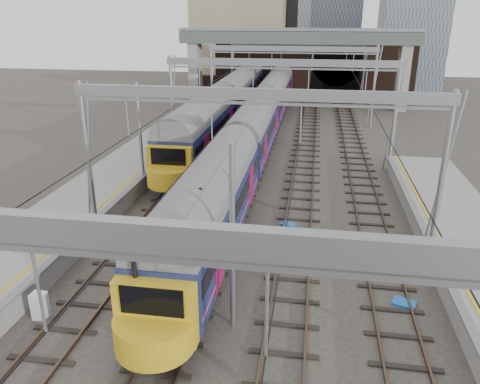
% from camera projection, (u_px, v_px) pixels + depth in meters
% --- Properties ---
extents(ground, '(160.00, 160.00, 0.00)m').
position_uv_depth(ground, '(223.00, 361.00, 15.67)').
color(ground, '#38332D').
rests_on(ground, ground).
extents(tracks, '(14.40, 80.00, 0.22)m').
position_uv_depth(tracks, '(269.00, 197.00, 29.49)').
color(tracks, '#4C3828').
rests_on(tracks, ground).
extents(overhead_line, '(16.80, 80.00, 8.00)m').
position_uv_depth(overhead_line, '(280.00, 78.00, 33.12)').
color(overhead_line, gray).
rests_on(overhead_line, ground).
extents(retaining_wall, '(28.00, 2.75, 9.00)m').
position_uv_depth(retaining_wall, '(309.00, 66.00, 61.77)').
color(retaining_wall, black).
rests_on(retaining_wall, ground).
extents(overbridge, '(28.00, 3.00, 9.25)m').
position_uv_depth(overbridge, '(297.00, 46.00, 55.47)').
color(overbridge, gray).
rests_on(overbridge, ground).
extents(train_main, '(2.73, 63.21, 4.72)m').
position_uv_depth(train_main, '(265.00, 110.00, 43.45)').
color(train_main, black).
rests_on(train_main, ground).
extents(train_second, '(2.93, 67.75, 5.00)m').
position_uv_depth(train_second, '(248.00, 83.00, 59.45)').
color(train_second, black).
rests_on(train_second, ground).
extents(signal_near_left, '(0.39, 0.47, 4.97)m').
position_uv_depth(signal_near_left, '(135.00, 280.00, 14.54)').
color(signal_near_left, black).
rests_on(signal_near_left, ground).
extents(signal_near_centre, '(0.36, 0.46, 4.67)m').
position_uv_depth(signal_near_centre, '(200.00, 228.00, 18.48)').
color(signal_near_centre, black).
rests_on(signal_near_centre, ground).
extents(relay_cabinet, '(0.56, 0.47, 1.09)m').
position_uv_depth(relay_cabinet, '(40.00, 306.00, 17.66)').
color(relay_cabinet, silver).
rests_on(relay_cabinet, ground).
extents(equip_cover_a, '(1.04, 0.83, 0.11)m').
position_uv_depth(equip_cover_a, '(139.00, 359.00, 15.65)').
color(equip_cover_a, blue).
rests_on(equip_cover_a, ground).
extents(equip_cover_b, '(0.92, 0.81, 0.09)m').
position_uv_depth(equip_cover_b, '(288.00, 224.00, 25.70)').
color(equip_cover_b, blue).
rests_on(equip_cover_b, ground).
extents(equip_cover_c, '(1.07, 0.92, 0.11)m').
position_uv_depth(equip_cover_c, '(404.00, 303.00, 18.69)').
color(equip_cover_c, blue).
rests_on(equip_cover_c, ground).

